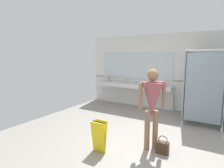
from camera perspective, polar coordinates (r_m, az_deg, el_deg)
The scene contains 9 objects.
ground_plane at distance 4.38m, azimuth 9.20°, elevation -18.04°, with size 6.75×6.61×0.10m, color gray.
wall_back at distance 6.89m, azimuth 18.90°, elevation 3.41°, with size 6.75×0.12×2.68m, color silver.
wall_back_tile_band at distance 6.86m, azimuth 18.67°, elevation 0.94°, with size 6.75×0.01×0.06m, color #9E937F.
vanity_counter at distance 7.19m, azimuth 6.40°, elevation -1.63°, with size 3.01×0.54×0.99m.
mirror_panel at distance 7.27m, azimuth 7.15°, elevation 5.59°, with size 2.91×0.02×1.02m, color silver.
person_standing at distance 3.81m, azimuth 12.19°, elevation -4.63°, with size 0.57×0.57×1.65m.
handbag at distance 3.99m, azimuth 15.22°, elevation -18.14°, with size 0.24×0.13×0.37m.
soap_dispenser at distance 7.75m, azimuth -1.08°, elevation 1.59°, with size 0.07×0.07×0.21m.
wet_floor_sign at distance 3.84m, azimuth -3.99°, elevation -15.63°, with size 0.28×0.19×0.64m.
Camera 1 is at (1.40, -3.66, 1.90)m, focal length 29.87 mm.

